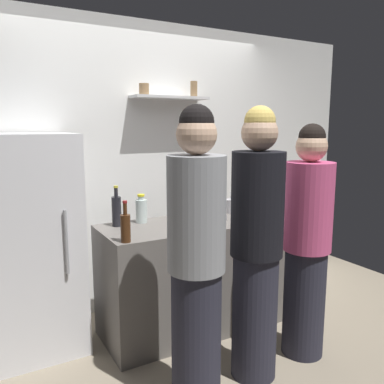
{
  "coord_description": "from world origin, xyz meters",
  "views": [
    {
      "loc": [
        -1.4,
        -2.21,
        1.69
      ],
      "look_at": [
        0.15,
        0.53,
        1.16
      ],
      "focal_mm": 37.35,
      "sensor_mm": 36.0,
      "label": 1
    }
  ],
  "objects_px": {
    "wine_bottle_amber_glass": "(126,227)",
    "person_blonde": "(256,247)",
    "baking_pan": "(202,217)",
    "water_bottle_plastic": "(141,210)",
    "wine_bottle_green_glass": "(261,202)",
    "person_grey_hoodie": "(196,261)",
    "utensil_holder": "(231,206)",
    "person_pink_top": "(307,244)",
    "wine_bottle_dark_glass": "(117,210)",
    "refrigerator": "(31,245)"
  },
  "relations": [
    {
      "from": "utensil_holder",
      "to": "person_blonde",
      "type": "height_order",
      "value": "person_blonde"
    },
    {
      "from": "water_bottle_plastic",
      "to": "baking_pan",
      "type": "bearing_deg",
      "value": -19.23
    },
    {
      "from": "wine_bottle_green_glass",
      "to": "person_pink_top",
      "type": "xyz_separation_m",
      "value": [
        -0.08,
        -0.63,
        -0.19
      ]
    },
    {
      "from": "wine_bottle_dark_glass",
      "to": "water_bottle_plastic",
      "type": "height_order",
      "value": "wine_bottle_dark_glass"
    },
    {
      "from": "person_grey_hoodie",
      "to": "person_blonde",
      "type": "distance_m",
      "value": 0.48
    },
    {
      "from": "refrigerator",
      "to": "person_grey_hoodie",
      "type": "distance_m",
      "value": 1.37
    },
    {
      "from": "person_pink_top",
      "to": "wine_bottle_amber_glass",
      "type": "bearing_deg",
      "value": 22.97
    },
    {
      "from": "wine_bottle_dark_glass",
      "to": "person_grey_hoodie",
      "type": "distance_m",
      "value": 1.02
    },
    {
      "from": "wine_bottle_green_glass",
      "to": "person_grey_hoodie",
      "type": "height_order",
      "value": "person_grey_hoodie"
    },
    {
      "from": "utensil_holder",
      "to": "person_pink_top",
      "type": "distance_m",
      "value": 0.9
    },
    {
      "from": "utensil_holder",
      "to": "person_pink_top",
      "type": "relative_size",
      "value": 0.13
    },
    {
      "from": "person_grey_hoodie",
      "to": "wine_bottle_dark_glass",
      "type": "bearing_deg",
      "value": 158.5
    },
    {
      "from": "wine_bottle_green_glass",
      "to": "wine_bottle_dark_glass",
      "type": "bearing_deg",
      "value": 165.85
    },
    {
      "from": "wine_bottle_green_glass",
      "to": "person_grey_hoodie",
      "type": "distance_m",
      "value": 1.27
    },
    {
      "from": "water_bottle_plastic",
      "to": "person_blonde",
      "type": "bearing_deg",
      "value": -67.53
    },
    {
      "from": "wine_bottle_amber_glass",
      "to": "wine_bottle_dark_glass",
      "type": "bearing_deg",
      "value": 78.59
    },
    {
      "from": "wine_bottle_amber_glass",
      "to": "person_pink_top",
      "type": "xyz_separation_m",
      "value": [
        1.19,
        -0.48,
        -0.17
      ]
    },
    {
      "from": "utensil_holder",
      "to": "water_bottle_plastic",
      "type": "height_order",
      "value": "water_bottle_plastic"
    },
    {
      "from": "refrigerator",
      "to": "person_blonde",
      "type": "xyz_separation_m",
      "value": [
        1.23,
        -1.09,
        0.09
      ]
    },
    {
      "from": "baking_pan",
      "to": "wine_bottle_green_glass",
      "type": "xyz_separation_m",
      "value": [
        0.5,
        -0.15,
        0.1
      ]
    },
    {
      "from": "wine_bottle_green_glass",
      "to": "person_blonde",
      "type": "bearing_deg",
      "value": -130.85
    },
    {
      "from": "wine_bottle_amber_glass",
      "to": "water_bottle_plastic",
      "type": "xyz_separation_m",
      "value": [
        0.3,
        0.46,
        -0.0
      ]
    },
    {
      "from": "refrigerator",
      "to": "wine_bottle_green_glass",
      "type": "xyz_separation_m",
      "value": [
        1.8,
        -0.43,
        0.22
      ]
    },
    {
      "from": "wine_bottle_dark_glass",
      "to": "refrigerator",
      "type": "bearing_deg",
      "value": 167.94
    },
    {
      "from": "wine_bottle_amber_glass",
      "to": "person_blonde",
      "type": "height_order",
      "value": "person_blonde"
    },
    {
      "from": "person_blonde",
      "to": "wine_bottle_amber_glass",
      "type": "bearing_deg",
      "value": 156.44
    },
    {
      "from": "water_bottle_plastic",
      "to": "wine_bottle_dark_glass",
      "type": "bearing_deg",
      "value": -176.08
    },
    {
      "from": "refrigerator",
      "to": "person_blonde",
      "type": "relative_size",
      "value": 0.9
    },
    {
      "from": "baking_pan",
      "to": "wine_bottle_amber_glass",
      "type": "distance_m",
      "value": 0.83
    },
    {
      "from": "baking_pan",
      "to": "wine_bottle_dark_glass",
      "type": "bearing_deg",
      "value": 167.63
    },
    {
      "from": "wine_bottle_amber_glass",
      "to": "water_bottle_plastic",
      "type": "height_order",
      "value": "wine_bottle_amber_glass"
    },
    {
      "from": "person_pink_top",
      "to": "person_blonde",
      "type": "distance_m",
      "value": 0.49
    },
    {
      "from": "wine_bottle_green_glass",
      "to": "water_bottle_plastic",
      "type": "distance_m",
      "value": 1.02
    },
    {
      "from": "baking_pan",
      "to": "water_bottle_plastic",
      "type": "bearing_deg",
      "value": 160.77
    },
    {
      "from": "person_pink_top",
      "to": "person_grey_hoodie",
      "type": "bearing_deg",
      "value": 49.5
    },
    {
      "from": "wine_bottle_amber_glass",
      "to": "person_pink_top",
      "type": "distance_m",
      "value": 1.29
    },
    {
      "from": "baking_pan",
      "to": "person_grey_hoodie",
      "type": "distance_m",
      "value": 1.01
    },
    {
      "from": "wine_bottle_amber_glass",
      "to": "person_grey_hoodie",
      "type": "height_order",
      "value": "person_grey_hoodie"
    },
    {
      "from": "wine_bottle_green_glass",
      "to": "person_grey_hoodie",
      "type": "relative_size",
      "value": 0.19
    },
    {
      "from": "utensil_holder",
      "to": "water_bottle_plastic",
      "type": "bearing_deg",
      "value": 176.43
    },
    {
      "from": "person_pink_top",
      "to": "baking_pan",
      "type": "bearing_deg",
      "value": -16.68
    },
    {
      "from": "baking_pan",
      "to": "water_bottle_plastic",
      "type": "distance_m",
      "value": 0.5
    },
    {
      "from": "refrigerator",
      "to": "person_pink_top",
      "type": "relative_size",
      "value": 0.96
    },
    {
      "from": "refrigerator",
      "to": "person_grey_hoodie",
      "type": "height_order",
      "value": "person_grey_hoodie"
    },
    {
      "from": "baking_pan",
      "to": "person_blonde",
      "type": "relative_size",
      "value": 0.19
    },
    {
      "from": "person_blonde",
      "to": "wine_bottle_dark_glass",
      "type": "bearing_deg",
      "value": 135.24
    },
    {
      "from": "utensil_holder",
      "to": "water_bottle_plastic",
      "type": "relative_size",
      "value": 0.94
    },
    {
      "from": "person_grey_hoodie",
      "to": "person_pink_top",
      "type": "height_order",
      "value": "person_grey_hoodie"
    },
    {
      "from": "wine_bottle_amber_glass",
      "to": "wine_bottle_green_glass",
      "type": "height_order",
      "value": "wine_bottle_green_glass"
    },
    {
      "from": "wine_bottle_green_glass",
      "to": "person_pink_top",
      "type": "height_order",
      "value": "person_pink_top"
    }
  ]
}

